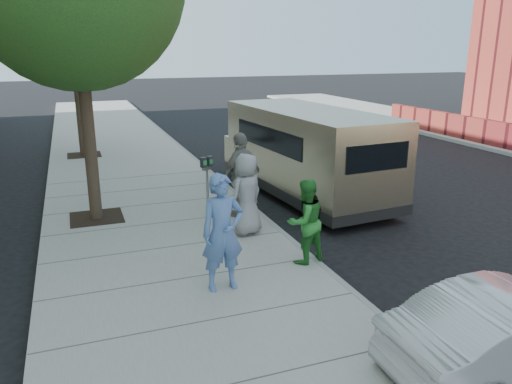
% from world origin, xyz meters
% --- Properties ---
extents(ground, '(120.00, 120.00, 0.00)m').
position_xyz_m(ground, '(0.00, 0.00, 0.00)').
color(ground, black).
rests_on(ground, ground).
extents(sidewalk, '(5.00, 60.00, 0.15)m').
position_xyz_m(sidewalk, '(-1.00, 0.00, 0.07)').
color(sidewalk, gray).
rests_on(sidewalk, ground).
extents(curb_face, '(0.12, 60.00, 0.16)m').
position_xyz_m(curb_face, '(1.44, 0.00, 0.07)').
color(curb_face, gray).
rests_on(curb_face, ground).
extents(tree_far, '(3.92, 3.80, 6.49)m').
position_xyz_m(tree_far, '(-2.25, 10.00, 4.88)').
color(tree_far, black).
rests_on(tree_far, sidewalk).
extents(parking_meter, '(0.32, 0.22, 1.48)m').
position_xyz_m(parking_meter, '(0.16, 1.43, 1.22)').
color(parking_meter, gray).
rests_on(parking_meter, sidewalk).
extents(van, '(2.68, 6.69, 2.43)m').
position_xyz_m(van, '(3.29, 2.77, 1.29)').
color(van, tan).
rests_on(van, ground).
extents(person_officer, '(0.73, 0.49, 1.96)m').
position_xyz_m(person_officer, '(-0.52, -2.07, 1.13)').
color(person_officer, '#5579B5').
rests_on(person_officer, sidewalk).
extents(person_green_shirt, '(0.89, 0.77, 1.59)m').
position_xyz_m(person_green_shirt, '(1.20, -1.58, 0.95)').
color(person_green_shirt, '#2B832E').
rests_on(person_green_shirt, sidewalk).
extents(person_gray_shirt, '(1.02, 0.90, 1.76)m').
position_xyz_m(person_gray_shirt, '(0.68, 0.18, 1.03)').
color(person_gray_shirt, gray).
rests_on(person_gray_shirt, sidewalk).
extents(person_striped_polo, '(1.27, 0.96, 2.00)m').
position_xyz_m(person_striped_polo, '(0.97, 1.35, 1.15)').
color(person_striped_polo, gray).
rests_on(person_striped_polo, sidewalk).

